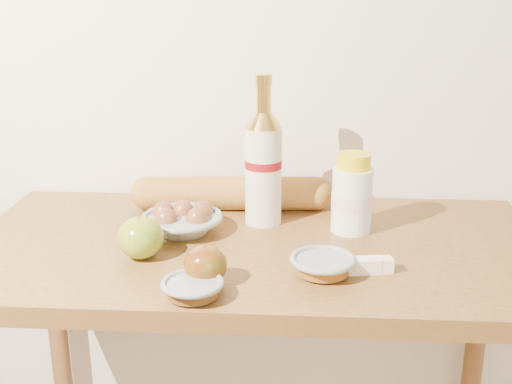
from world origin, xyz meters
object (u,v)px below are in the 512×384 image
(egg_bowl, at_px, (182,221))
(baguette, at_px, (232,193))
(table, at_px, (257,296))
(cream_bottle, at_px, (352,196))
(bourbon_bottle, at_px, (263,165))

(egg_bowl, distance_m, baguette, 0.18)
(table, xyz_separation_m, cream_bottle, (0.20, 0.08, 0.20))
(egg_bowl, bearing_deg, cream_bottle, 4.60)
(table, distance_m, egg_bowl, 0.23)
(cream_bottle, bearing_deg, table, -174.20)
(table, height_order, cream_bottle, cream_bottle)
(table, distance_m, bourbon_bottle, 0.28)
(bourbon_bottle, xyz_separation_m, egg_bowl, (-0.17, -0.07, -0.11))
(bourbon_bottle, distance_m, egg_bowl, 0.21)
(cream_bottle, relative_size, egg_bowl, 0.89)
(table, relative_size, egg_bowl, 6.22)
(table, distance_m, cream_bottle, 0.29)
(cream_bottle, bearing_deg, egg_bowl, 168.78)
(cream_bottle, relative_size, baguette, 0.36)
(cream_bottle, xyz_separation_m, baguette, (-0.27, 0.12, -0.04))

